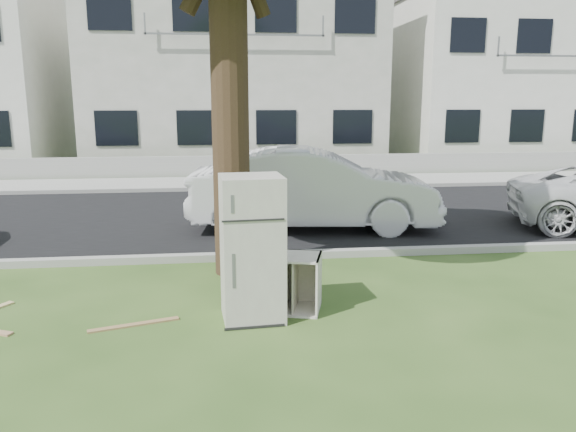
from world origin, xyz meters
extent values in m
plane|color=#2C491A|center=(0.00, 0.00, 0.00)|extent=(120.00, 120.00, 0.00)
cube|color=black|center=(0.00, 6.00, 0.01)|extent=(120.00, 7.00, 0.01)
cube|color=gray|center=(0.00, 2.45, 0.00)|extent=(120.00, 0.18, 0.12)
cube|color=gray|center=(0.00, 9.55, 0.00)|extent=(120.00, 0.18, 0.12)
cube|color=gray|center=(0.00, 11.00, 0.01)|extent=(120.00, 2.80, 0.01)
cube|color=gray|center=(0.00, 12.60, 0.35)|extent=(120.00, 0.15, 0.70)
cylinder|color=black|center=(-0.40, 1.80, 2.60)|extent=(0.54, 0.54, 5.20)
cube|color=beige|center=(0.00, 17.50, 3.60)|extent=(11.00, 8.00, 7.20)
cube|color=white|center=(12.00, 17.50, 3.30)|extent=(10.00, 8.00, 6.60)
cube|color=#B5B3A3|center=(-0.20, -0.06, 0.87)|extent=(0.76, 0.72, 1.74)
cube|color=beige|center=(0.20, 0.19, 0.35)|extent=(1.02, 0.78, 0.71)
cube|color=olive|center=(-1.60, -0.14, 0.01)|extent=(1.03, 0.38, 0.02)
imported|color=silver|center=(1.28, 4.57, 0.82)|extent=(5.12, 2.28, 1.63)
camera|label=1|loc=(-0.52, -6.48, 2.61)|focal=35.00mm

